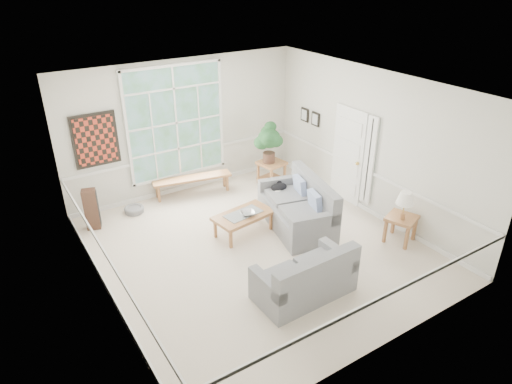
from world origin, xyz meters
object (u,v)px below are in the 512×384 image
loveseat_right (296,204)px  loveseat_front (304,272)px  coffee_table (244,224)px  end_table (271,173)px  side_table (400,229)px

loveseat_right → loveseat_front: loveseat_right is taller
loveseat_right → coffee_table: loveseat_right is taller
loveseat_front → end_table: (1.88, 3.66, -0.15)m
coffee_table → side_table: (2.35, -1.84, 0.05)m
loveseat_right → loveseat_front: (-1.16, -1.74, -0.08)m
loveseat_right → side_table: (1.34, -1.49, -0.24)m
coffee_table → side_table: side_table is taller
loveseat_right → loveseat_front: bearing=-110.3°
end_table → loveseat_front: bearing=-117.2°
coffee_table → side_table: 2.99m
loveseat_right → coffee_table: size_ratio=1.62×
loveseat_front → end_table: bearing=61.9°
loveseat_right → coffee_table: (-1.02, 0.35, -0.29)m
side_table → end_table: bearing=100.2°
loveseat_right → end_table: (0.72, 1.92, -0.23)m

